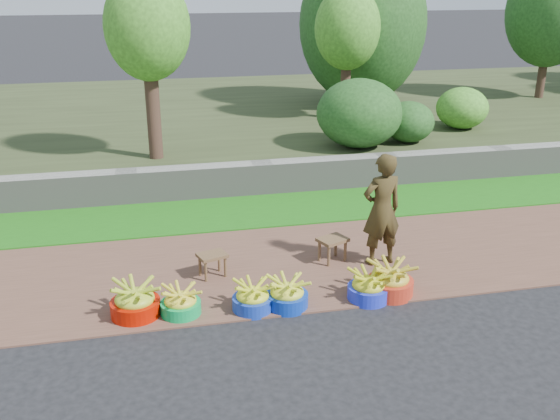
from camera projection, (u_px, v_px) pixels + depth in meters
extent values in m
plane|color=black|center=(332.00, 311.00, 6.90)|extent=(120.00, 120.00, 0.00)
cube|color=brown|center=(304.00, 263.00, 8.04)|extent=(80.00, 2.50, 0.02)
cube|color=#1D6A14|center=(272.00, 209.00, 9.87)|extent=(80.00, 1.50, 0.04)
cube|color=gray|center=(262.00, 178.00, 10.56)|extent=(80.00, 0.35, 0.55)
cube|color=#333E20|center=(223.00, 119.00, 15.04)|extent=(80.00, 10.00, 0.50)
cylinder|color=#3D291F|center=(345.00, 84.00, 13.63)|extent=(0.22, 0.22, 1.53)
ellipsoid|color=#489229|center=(348.00, 28.00, 13.21)|extent=(1.40, 1.40, 1.75)
cylinder|color=#3D291F|center=(360.00, 83.00, 15.42)|extent=(0.17, 0.17, 1.00)
ellipsoid|color=#22511D|center=(363.00, 24.00, 14.92)|extent=(3.04, 3.04, 3.80)
cylinder|color=#3D291F|center=(543.00, 68.00, 16.10)|extent=(0.21, 0.21, 1.50)
ellipsoid|color=#22511D|center=(551.00, 11.00, 15.60)|extent=(2.20, 2.20, 2.75)
cylinder|color=#3D291F|center=(153.00, 107.00, 10.62)|extent=(0.24, 0.24, 1.79)
ellipsoid|color=#489229|center=(147.00, 27.00, 10.15)|extent=(1.41, 1.41, 1.76)
ellipsoid|color=#489229|center=(462.00, 108.00, 12.89)|extent=(1.06, 1.06, 0.85)
ellipsoid|color=#22511D|center=(359.00, 113.00, 11.41)|extent=(1.57, 1.57, 1.26)
ellipsoid|color=#22511D|center=(409.00, 122.00, 11.84)|extent=(0.97, 0.97, 0.78)
cylinder|color=#B31101|center=(136.00, 308.00, 6.77)|extent=(0.54, 0.54, 0.19)
ellipsoid|color=#A9BE28|center=(134.00, 296.00, 6.72)|extent=(0.47, 0.47, 0.31)
cylinder|color=#099D49|center=(181.00, 308.00, 6.81)|extent=(0.44, 0.44, 0.16)
ellipsoid|color=gold|center=(180.00, 298.00, 6.77)|extent=(0.39, 0.39, 0.25)
cylinder|color=#1635AF|center=(253.00, 304.00, 6.90)|extent=(0.45, 0.45, 0.16)
ellipsoid|color=#CDD323|center=(252.00, 293.00, 6.86)|extent=(0.40, 0.40, 0.26)
cylinder|color=#0D31A7|center=(287.00, 300.00, 6.97)|extent=(0.47, 0.47, 0.17)
ellipsoid|color=#CCD32E|center=(287.00, 290.00, 6.92)|extent=(0.42, 0.42, 0.27)
cylinder|color=#1F2FD9|center=(368.00, 293.00, 7.13)|extent=(0.47, 0.47, 0.17)
ellipsoid|color=gold|center=(369.00, 282.00, 7.08)|extent=(0.42, 0.42, 0.27)
cylinder|color=red|center=(390.00, 287.00, 7.24)|extent=(0.54, 0.54, 0.19)
ellipsoid|color=gold|center=(391.00, 275.00, 7.19)|extent=(0.47, 0.47, 0.31)
cube|color=brown|center=(212.00, 255.00, 7.58)|extent=(0.40, 0.35, 0.04)
cylinder|color=brown|center=(206.00, 272.00, 7.50)|extent=(0.04, 0.04, 0.26)
cylinder|color=brown|center=(225.00, 267.00, 7.62)|extent=(0.04, 0.04, 0.26)
cylinder|color=brown|center=(200.00, 266.00, 7.64)|extent=(0.04, 0.04, 0.26)
cylinder|color=brown|center=(219.00, 261.00, 7.77)|extent=(0.04, 0.04, 0.26)
cube|color=brown|center=(333.00, 240.00, 7.99)|extent=(0.44, 0.39, 0.04)
cylinder|color=brown|center=(329.00, 256.00, 7.89)|extent=(0.04, 0.04, 0.27)
cylinder|color=brown|center=(345.00, 251.00, 8.04)|extent=(0.04, 0.04, 0.27)
cylinder|color=brown|center=(319.00, 251.00, 8.04)|extent=(0.04, 0.04, 0.27)
cylinder|color=brown|center=(336.00, 246.00, 8.19)|extent=(0.04, 0.04, 0.27)
imported|color=black|center=(382.00, 210.00, 7.78)|extent=(0.58, 0.42, 1.45)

